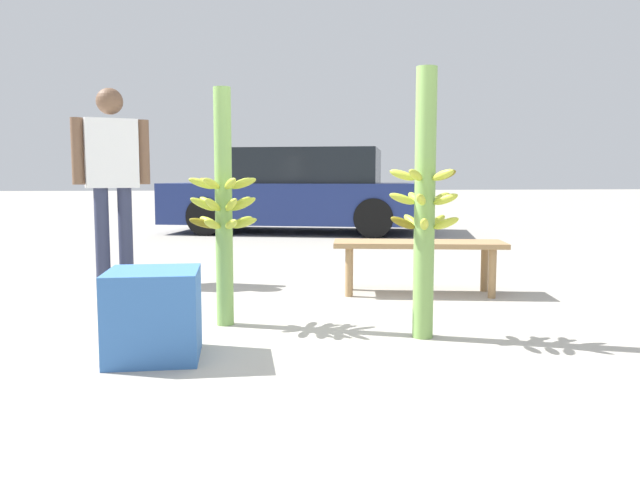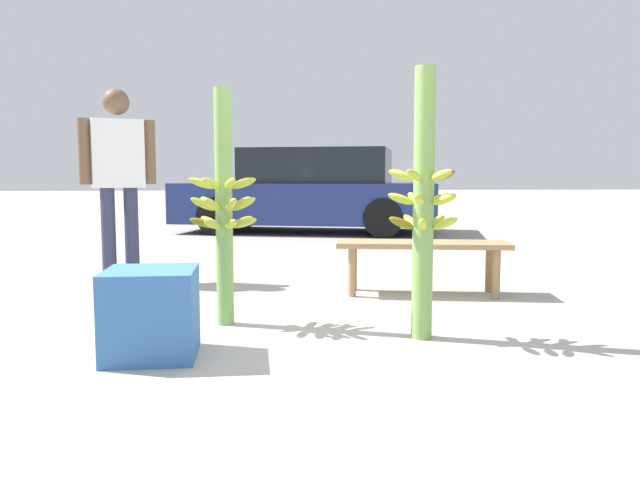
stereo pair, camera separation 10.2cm
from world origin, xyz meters
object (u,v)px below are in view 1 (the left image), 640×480
(parked_car, at_px, (301,192))
(vendor_person, at_px, (112,168))
(market_bench, at_px, (419,249))
(produce_crate, at_px, (154,314))
(banana_stalk_left, at_px, (224,206))
(banana_stalk_center, at_px, (425,204))

(parked_car, bearing_deg, vendor_person, 172.15)
(market_bench, height_order, parked_car, parked_car)
(market_bench, height_order, produce_crate, produce_crate)
(banana_stalk_left, bearing_deg, produce_crate, -117.08)
(vendor_person, xyz_separation_m, market_bench, (2.51, -0.86, -0.65))
(banana_stalk_center, height_order, produce_crate, banana_stalk_center)
(banana_stalk_left, relative_size, market_bench, 1.06)
(market_bench, bearing_deg, parked_car, 104.54)
(vendor_person, bearing_deg, parked_car, 48.91)
(produce_crate, bearing_deg, vendor_person, 104.97)
(banana_stalk_center, relative_size, parked_car, 0.33)
(parked_car, xyz_separation_m, produce_crate, (-1.51, -7.29, -0.44))
(market_bench, bearing_deg, produce_crate, -129.48)
(vendor_person, bearing_deg, produce_crate, -92.31)
(produce_crate, bearing_deg, market_bench, 39.55)
(banana_stalk_center, xyz_separation_m, produce_crate, (-1.50, -0.21, -0.55))
(banana_stalk_left, bearing_deg, banana_stalk_center, -22.33)
(banana_stalk_center, relative_size, market_bench, 1.11)
(banana_stalk_left, xyz_separation_m, vendor_person, (-0.99, 1.72, 0.26))
(vendor_person, relative_size, market_bench, 1.21)
(parked_car, bearing_deg, banana_stalk_center, -164.12)
(banana_stalk_center, height_order, market_bench, banana_stalk_center)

